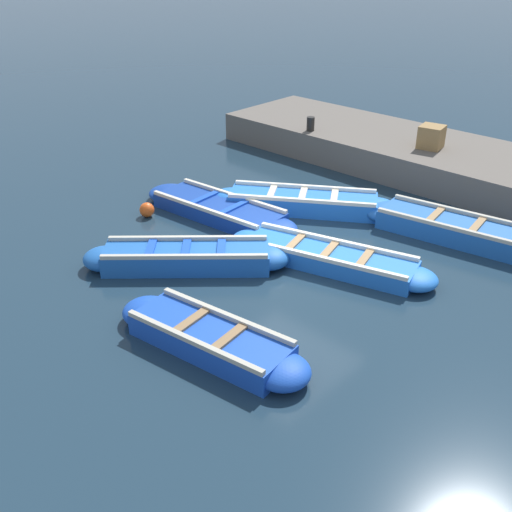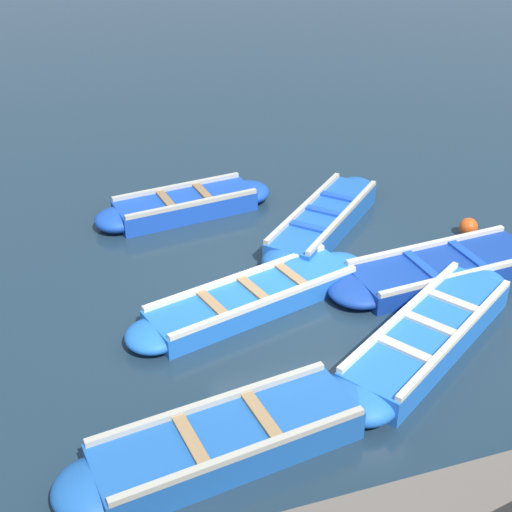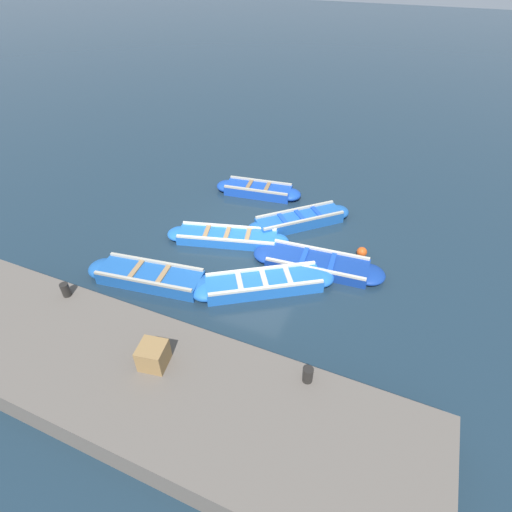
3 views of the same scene
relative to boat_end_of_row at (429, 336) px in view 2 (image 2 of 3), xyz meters
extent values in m
plane|color=#1C303F|center=(-1.73, -0.97, -0.18)|extent=(120.00, 120.00, 0.00)
cube|color=blue|center=(0.00, 0.00, -0.01)|extent=(2.39, 3.04, 0.35)
ellipsoid|color=blue|center=(-0.84, 1.29, -0.01)|extent=(1.09, 1.09, 0.35)
ellipsoid|color=blue|center=(0.84, -1.29, -0.01)|extent=(1.09, 1.09, 0.35)
cube|color=silver|center=(-0.32, -0.21, 0.20)|extent=(1.71, 2.57, 0.07)
cube|color=silver|center=(0.32, 0.21, 0.20)|extent=(1.71, 2.57, 0.07)
cube|color=beige|center=(-0.36, 0.55, 0.19)|extent=(0.70, 0.52, 0.04)
cube|color=beige|center=(0.00, 0.00, 0.19)|extent=(0.70, 0.52, 0.04)
cube|color=beige|center=(0.36, -0.55, 0.19)|extent=(0.70, 0.52, 0.04)
cube|color=blue|center=(-1.55, -1.85, -0.04)|extent=(1.59, 3.15, 0.29)
ellipsoid|color=blue|center=(-1.95, -0.38, -0.04)|extent=(0.92, 0.94, 0.29)
ellipsoid|color=blue|center=(-1.14, -3.32, -0.04)|extent=(0.92, 0.94, 0.29)
cube|color=silver|center=(-1.90, -1.95, 0.14)|extent=(0.87, 2.90, 0.07)
cube|color=silver|center=(-1.20, -1.75, 0.14)|extent=(0.87, 2.90, 0.07)
cube|color=#9E7A51|center=(-1.72, -1.23, 0.12)|extent=(0.72, 0.32, 0.04)
cube|color=#9E7A51|center=(-1.55, -1.85, 0.12)|extent=(0.72, 0.32, 0.04)
cube|color=#9E7A51|center=(-1.38, -2.47, 0.12)|extent=(0.72, 0.32, 0.04)
cube|color=#1E59AD|center=(-3.28, -0.08, 0.00)|extent=(2.54, 2.60, 0.36)
ellipsoid|color=#1E59AD|center=(-4.27, 0.95, 0.00)|extent=(1.02, 1.02, 0.36)
ellipsoid|color=#1E59AD|center=(-2.29, -1.11, 0.00)|extent=(1.02, 1.02, 0.36)
cube|color=#B2AD9E|center=(-3.53, -0.32, 0.21)|extent=(2.00, 2.07, 0.07)
cube|color=#B2AD9E|center=(-3.03, 0.16, 0.21)|extent=(2.00, 2.07, 0.07)
cube|color=#1947B7|center=(-3.70, 0.36, 0.20)|extent=(0.59, 0.57, 0.04)
cube|color=#1947B7|center=(-3.28, -0.08, 0.20)|extent=(0.59, 0.57, 0.04)
cube|color=#1947B7|center=(-2.86, -0.52, 0.20)|extent=(0.59, 0.57, 0.04)
cube|color=navy|center=(-1.42, 1.07, -0.04)|extent=(1.21, 2.92, 0.29)
ellipsoid|color=navy|center=(-1.30, -0.35, -0.04)|extent=(0.98, 1.00, 0.29)
cube|color=beige|center=(-1.87, 1.03, 0.14)|extent=(0.30, 2.79, 0.07)
cube|color=beige|center=(-0.97, 1.11, 0.14)|extent=(0.30, 2.79, 0.07)
cube|color=#1947B7|center=(-1.45, 1.47, 0.12)|extent=(0.87, 0.21, 0.04)
cube|color=#1947B7|center=(-1.38, 0.67, 0.12)|extent=(0.87, 0.21, 0.04)
cube|color=#1E59AD|center=(0.97, -2.94, 0.00)|extent=(1.30, 2.95, 0.36)
ellipsoid|color=#1E59AD|center=(0.76, -1.53, 0.00)|extent=(0.95, 0.97, 0.36)
ellipsoid|color=#1E59AD|center=(1.17, -4.35, 0.00)|extent=(0.95, 0.97, 0.36)
cube|color=#B2AD9E|center=(0.56, -3.00, 0.21)|extent=(0.48, 2.77, 0.07)
cube|color=#B2AD9E|center=(1.37, -2.88, 0.21)|extent=(0.48, 2.77, 0.07)
cube|color=#9E7A51|center=(0.91, -2.54, 0.20)|extent=(0.81, 0.25, 0.04)
cube|color=#9E7A51|center=(1.02, -3.34, 0.20)|extent=(0.81, 0.25, 0.04)
cube|color=#1947B7|center=(-4.61, -2.11, -0.02)|extent=(1.14, 2.48, 0.33)
ellipsoid|color=#1947B7|center=(-4.77, -0.92, -0.02)|extent=(0.86, 0.88, 0.33)
ellipsoid|color=#1947B7|center=(-4.45, -3.29, -0.02)|extent=(0.86, 0.88, 0.33)
cube|color=#B2AD9E|center=(-4.98, -2.16, 0.18)|extent=(0.40, 2.33, 0.07)
cube|color=#B2AD9E|center=(-4.24, -2.05, 0.18)|extent=(0.40, 2.33, 0.07)
cube|color=olive|center=(-4.66, -1.77, 0.17)|extent=(0.74, 0.24, 0.04)
cube|color=olive|center=(-4.56, -2.44, 0.17)|extent=(0.74, 0.24, 0.04)
sphere|color=#E05119|center=(-2.44, 2.13, -0.03)|extent=(0.30, 0.30, 0.30)
camera|label=1|loc=(-9.12, -7.22, 4.97)|focal=42.00mm
camera|label=2|loc=(6.24, -4.33, 5.51)|focal=50.00mm
camera|label=3|loc=(7.30, 2.88, 7.23)|focal=28.00mm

